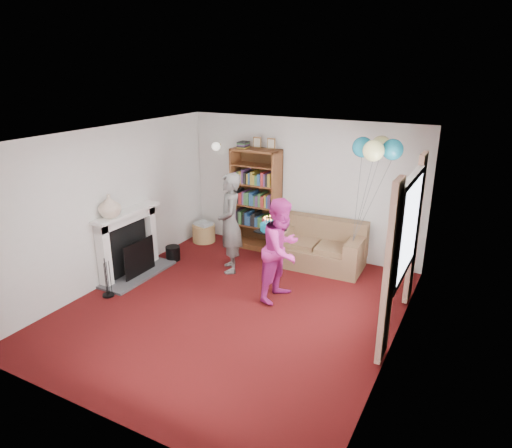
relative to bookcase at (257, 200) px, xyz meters
The scene contains 16 objects.
ground 2.62m from the bookcase, 70.16° to the right, with size 5.00×5.00×0.00m, color #360A08.
wall_back 0.91m from the bookcase, 14.07° to the left, with size 4.50×0.02×2.50m, color silver.
wall_left 2.73m from the bookcase, 121.84° to the right, with size 0.02×5.00×2.50m, color silver.
wall_right 3.87m from the bookcase, 36.68° to the right, with size 0.02×5.00×2.50m, color silver.
ceiling 2.90m from the bookcase, 70.16° to the right, with size 4.50×5.00×0.01m, color white.
fireplace 2.49m from the bookcase, 120.79° to the right, with size 0.55×1.80×1.12m.
window_bay 3.49m from the bookcase, 29.28° to the right, with size 0.14×2.02×2.20m.
wall_sconce 1.31m from the bookcase, behind, with size 0.16×0.23×0.16m.
bookcase is the anchor object (origin of this frame).
sofa 1.55m from the bookcase, ahead, with size 1.54×0.82×0.82m.
wicker_basket 1.34m from the bookcase, 166.56° to the right, with size 0.46×0.46×0.40m.
person_striped 1.18m from the bookcase, 84.56° to the right, with size 0.62×0.41×1.71m, color black.
person_magenta 2.12m from the bookcase, 51.99° to the right, with size 0.77×0.60×1.57m, color #B5247F.
birthday_cake 1.93m from the bookcase, 56.09° to the right, with size 0.36×0.36×0.22m.
balloons 2.74m from the bookcase, 15.41° to the right, with size 0.75×0.75×1.73m.
mantel_vase 2.79m from the bookcase, 117.74° to the right, with size 0.35×0.35×0.37m, color beige.
Camera 1 is at (3.06, -5.06, 3.38)m, focal length 32.00 mm.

